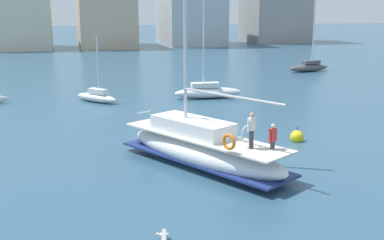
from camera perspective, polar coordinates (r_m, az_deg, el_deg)
ground_plane at (r=24.41m, az=5.06°, el=-4.40°), size 400.00×400.00×0.00m
main_sailboat at (r=22.75m, az=1.19°, el=-3.26°), size 6.79×9.55×13.36m
moored_sloop_near at (r=59.07m, az=13.83°, el=6.24°), size 5.75×2.38×8.76m
moored_sloop_far at (r=40.05m, az=1.91°, el=3.50°), size 5.85×1.90×9.25m
moored_cutter_left at (r=39.20m, az=-11.33°, el=2.79°), size 3.49×3.93×5.24m
seagull at (r=15.61m, az=-3.45°, el=-13.52°), size 0.48×0.97×0.17m
mooring_buoy at (r=27.75m, az=12.43°, el=-2.00°), size 0.77×0.77×0.99m
waterfront_buildings at (r=99.31m, az=-6.35°, el=13.62°), size 83.95×19.58×21.06m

